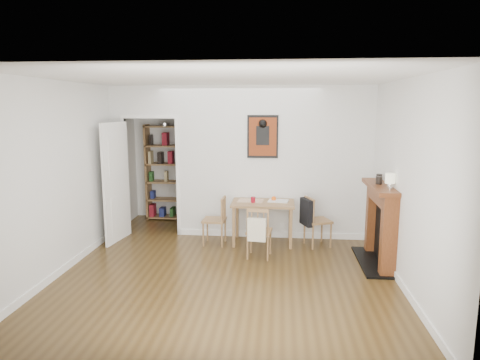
# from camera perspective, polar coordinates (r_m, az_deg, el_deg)

# --- Properties ---
(ground) EXTENTS (5.20, 5.20, 0.00)m
(ground) POSITION_cam_1_polar(r_m,az_deg,el_deg) (6.32, -1.33, -11.12)
(ground) COLOR #4D3719
(ground) RESTS_ON ground
(room_shell) EXTENTS (5.20, 5.20, 5.20)m
(room_shell) POSITION_cam_1_polar(r_m,az_deg,el_deg) (7.29, 0.65, 2.26)
(room_shell) COLOR silver
(room_shell) RESTS_ON ground
(dining_table) EXTENTS (1.02, 0.65, 0.70)m
(dining_table) POSITION_cam_1_polar(r_m,az_deg,el_deg) (7.07, 3.08, -3.62)
(dining_table) COLOR #976E46
(dining_table) RESTS_ON ground
(chair_left) EXTENTS (0.42, 0.42, 0.80)m
(chair_left) POSITION_cam_1_polar(r_m,az_deg,el_deg) (7.08, -3.45, -5.42)
(chair_left) COLOR #A47B4C
(chair_left) RESTS_ON ground
(chair_right) EXTENTS (0.57, 0.53, 0.82)m
(chair_right) POSITION_cam_1_polar(r_m,az_deg,el_deg) (7.08, 10.20, -5.34)
(chair_right) COLOR #A47B4C
(chair_right) RESTS_ON ground
(chair_front) EXTENTS (0.43, 0.48, 0.78)m
(chair_front) POSITION_cam_1_polar(r_m,az_deg,el_deg) (6.47, 2.56, -6.89)
(chair_front) COLOR #A47B4C
(chair_front) RESTS_ON ground
(bookshelf) EXTENTS (0.80, 0.32, 1.90)m
(bookshelf) POSITION_cam_1_polar(r_m,az_deg,el_deg) (8.66, -9.78, 0.93)
(bookshelf) COLOR #976E46
(bookshelf) RESTS_ON ground
(fireplace) EXTENTS (0.45, 1.25, 1.16)m
(fireplace) POSITION_cam_1_polar(r_m,az_deg,el_deg) (6.49, 18.31, -5.34)
(fireplace) COLOR brown
(fireplace) RESTS_ON ground
(red_glass) EXTENTS (0.07, 0.07, 0.09)m
(red_glass) POSITION_cam_1_polar(r_m,az_deg,el_deg) (7.01, 1.75, -2.64)
(red_glass) COLOR maroon
(red_glass) RESTS_ON dining_table
(orange_fruit) EXTENTS (0.08, 0.08, 0.08)m
(orange_fruit) POSITION_cam_1_polar(r_m,az_deg,el_deg) (7.14, 4.52, -2.50)
(orange_fruit) COLOR #FF5F0D
(orange_fruit) RESTS_ON dining_table
(placemat) EXTENTS (0.44, 0.34, 0.00)m
(placemat) POSITION_cam_1_polar(r_m,az_deg,el_deg) (7.15, 1.42, -2.76)
(placemat) COLOR beige
(placemat) RESTS_ON dining_table
(notebook) EXTENTS (0.35, 0.28, 0.02)m
(notebook) POSITION_cam_1_polar(r_m,az_deg,el_deg) (7.12, 5.13, -2.79)
(notebook) COLOR silver
(notebook) RESTS_ON dining_table
(mantel_lamp) EXTENTS (0.13, 0.13, 0.21)m
(mantel_lamp) POSITION_cam_1_polar(r_m,az_deg,el_deg) (6.07, 19.38, 0.09)
(mantel_lamp) COLOR silver
(mantel_lamp) RESTS_ON fireplace
(ceramic_jar_a) EXTENTS (0.09, 0.09, 0.11)m
(ceramic_jar_a) POSITION_cam_1_polar(r_m,az_deg,el_deg) (6.40, 18.04, -0.04)
(ceramic_jar_a) COLOR black
(ceramic_jar_a) RESTS_ON fireplace
(ceramic_jar_b) EXTENTS (0.09, 0.09, 0.11)m
(ceramic_jar_b) POSITION_cam_1_polar(r_m,az_deg,el_deg) (6.66, 18.06, 0.32)
(ceramic_jar_b) COLOR black
(ceramic_jar_b) RESTS_ON fireplace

